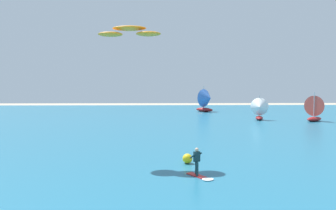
{
  "coord_description": "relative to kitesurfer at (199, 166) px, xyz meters",
  "views": [
    {
      "loc": [
        0.11,
        0.49,
        5.22
      ],
      "look_at": [
        0.7,
        20.05,
        4.17
      ],
      "focal_mm": 32.56,
      "sensor_mm": 36.0,
      "label": 1
    }
  ],
  "objects": [
    {
      "name": "sailboat_trailing",
      "position": [
        22.55,
        29.84,
        1.48
      ],
      "size": [
        4.08,
        3.86,
        4.54
      ],
      "color": "maroon",
      "rests_on": "ocean"
    },
    {
      "name": "kite",
      "position": [
        -4.42,
        4.57,
        8.57
      ],
      "size": [
        4.65,
        1.89,
        0.69
      ],
      "color": "orange"
    },
    {
      "name": "marker_buoy",
      "position": [
        -0.38,
        3.15,
        -0.26
      ],
      "size": [
        0.68,
        0.68,
        0.68
      ],
      "primitive_type": "sphere",
      "color": "yellow",
      "rests_on": "ocean"
    },
    {
      "name": "kitesurfer",
      "position": [
        0.0,
        0.0,
        0.0
      ],
      "size": [
        1.57,
        1.93,
        1.67
      ],
      "color": "red",
      "rests_on": "ocean"
    },
    {
      "name": "ocean",
      "position": [
        -2.44,
        32.47,
        -0.65
      ],
      "size": [
        160.0,
        90.0,
        0.1
      ],
      "primitive_type": "cube",
      "color": "#236B89",
      "rests_on": "ground"
    },
    {
      "name": "sailboat_leading",
      "position": [
        8.27,
        49.63,
        2.0
      ],
      "size": [
        4.89,
        5.09,
        5.68
      ],
      "color": "maroon",
      "rests_on": "ocean"
    },
    {
      "name": "sailboat_center_horizon",
      "position": [
        14.08,
        31.59,
        1.26
      ],
      "size": [
        3.2,
        3.62,
        4.07
      ],
      "color": "maroon",
      "rests_on": "ocean"
    }
  ]
}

